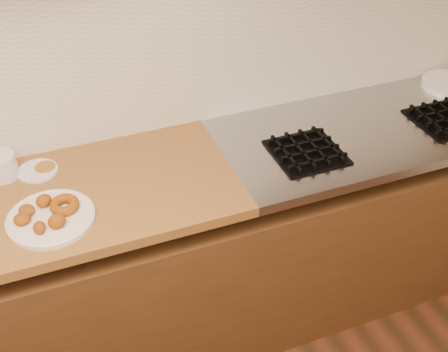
% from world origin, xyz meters
% --- Properties ---
extents(wall_back, '(4.00, 0.02, 2.70)m').
position_xyz_m(wall_back, '(0.00, 2.00, 1.35)').
color(wall_back, tan).
rests_on(wall_back, ground).
extents(base_cabinet, '(3.60, 0.60, 0.77)m').
position_xyz_m(base_cabinet, '(0.00, 1.69, 0.39)').
color(base_cabinet, '#553218').
rests_on(base_cabinet, floor).
extents(stovetop, '(1.30, 0.62, 0.04)m').
position_xyz_m(stovetop, '(1.15, 1.69, 0.88)').
color(stovetop, '#9EA0A5').
rests_on(stovetop, base_cabinet).
extents(backsplash, '(3.60, 0.02, 0.60)m').
position_xyz_m(backsplash, '(0.00, 1.99, 1.20)').
color(backsplash, silver).
rests_on(backsplash, wall_back).
extents(burner_grates, '(0.91, 0.26, 0.03)m').
position_xyz_m(burner_grates, '(1.13, 1.61, 0.91)').
color(burner_grates, black).
rests_on(burner_grates, stovetop).
extents(donut_plate, '(0.29, 0.29, 0.02)m').
position_xyz_m(donut_plate, '(-0.16, 1.57, 0.91)').
color(donut_plate, silver).
rests_on(donut_plate, butcher_block).
extents(ring_donut, '(0.10, 0.10, 0.04)m').
position_xyz_m(ring_donut, '(-0.11, 1.59, 0.93)').
color(ring_donut, '#964303').
rests_on(ring_donut, donut_plate).
extents(fried_dough_chunks, '(0.17, 0.19, 0.05)m').
position_xyz_m(fried_dough_chunks, '(-0.19, 1.57, 0.94)').
color(fried_dough_chunks, '#964303').
rests_on(fried_dough_chunks, donut_plate).
extents(plastic_tub, '(0.14, 0.14, 0.09)m').
position_xyz_m(plastic_tub, '(-0.29, 1.88, 0.95)').
color(plastic_tub, silver).
rests_on(plastic_tub, butcher_block).
extents(tub_lid, '(0.15, 0.15, 0.01)m').
position_xyz_m(tub_lid, '(-0.17, 1.86, 0.90)').
color(tub_lid, silver).
rests_on(tub_lid, butcher_block).
extents(brass_jar_lid, '(0.08, 0.08, 0.01)m').
position_xyz_m(brass_jar_lid, '(-0.14, 1.86, 0.91)').
color(brass_jar_lid, '#B37E31').
rests_on(brass_jar_lid, butcher_block).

